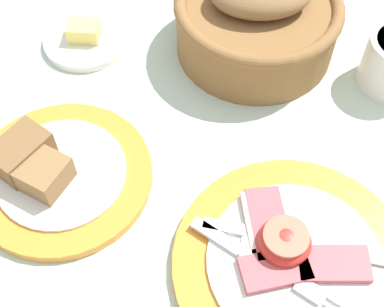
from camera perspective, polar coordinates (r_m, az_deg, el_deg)
The scene contains 5 objects.
ground_plane at distance 0.54m, azimuth 4.29°, elevation -13.05°, with size 3.00×3.00×0.00m, color #B7CCB7.
breakfast_plate at distance 0.54m, azimuth 10.66°, elevation -11.14°, with size 0.24×0.24×0.04m.
bread_plate at distance 0.59m, azimuth -14.37°, elevation -1.99°, with size 0.20×0.20×0.05m.
bread_basket at distance 0.69m, azimuth 6.94°, elevation 13.99°, with size 0.21×0.21×0.11m.
butter_dish at distance 0.73m, azimuth -11.29°, elevation 11.95°, with size 0.11×0.11×0.03m.
Camera 1 is at (0.02, -0.20, 0.50)m, focal length 50.00 mm.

